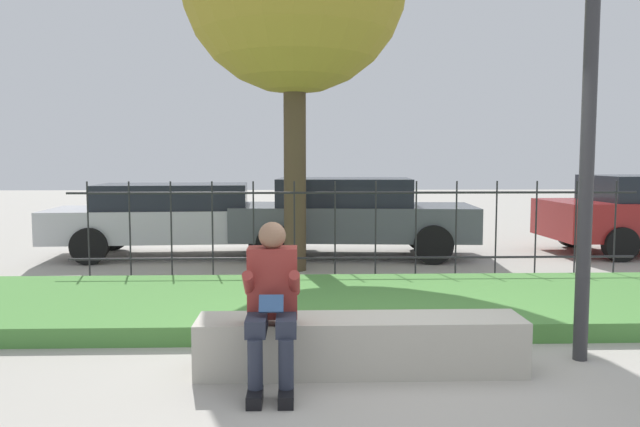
{
  "coord_description": "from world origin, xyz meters",
  "views": [
    {
      "loc": [
        -0.82,
        -4.93,
        1.73
      ],
      "look_at": [
        -0.58,
        2.23,
        1.1
      ],
      "focal_mm": 35.0,
      "sensor_mm": 36.0,
      "label": 1
    }
  ],
  "objects_px": {
    "car_parked_center": "(351,215)",
    "person_seated_reader": "(272,298)",
    "stone_bench": "(360,347)",
    "street_lamp": "(590,72)",
    "car_parked_left": "(182,217)"
  },
  "relations": [
    {
      "from": "stone_bench",
      "to": "car_parked_center",
      "type": "relative_size",
      "value": 0.61
    },
    {
      "from": "person_seated_reader",
      "to": "street_lamp",
      "type": "bearing_deg",
      "value": 11.22
    },
    {
      "from": "stone_bench",
      "to": "car_parked_left",
      "type": "height_order",
      "value": "car_parked_left"
    },
    {
      "from": "person_seated_reader",
      "to": "car_parked_center",
      "type": "height_order",
      "value": "car_parked_center"
    },
    {
      "from": "stone_bench",
      "to": "street_lamp",
      "type": "bearing_deg",
      "value": 6.98
    },
    {
      "from": "person_seated_reader",
      "to": "car_parked_left",
      "type": "bearing_deg",
      "value": 106.21
    },
    {
      "from": "car_parked_center",
      "to": "street_lamp",
      "type": "bearing_deg",
      "value": -71.35
    },
    {
      "from": "car_parked_center",
      "to": "stone_bench",
      "type": "bearing_deg",
      "value": -89.81
    },
    {
      "from": "person_seated_reader",
      "to": "car_parked_center",
      "type": "distance_m",
      "value": 6.44
    },
    {
      "from": "stone_bench",
      "to": "person_seated_reader",
      "type": "xyz_separation_m",
      "value": [
        -0.7,
        -0.28,
        0.48
      ]
    },
    {
      "from": "car_parked_center",
      "to": "car_parked_left",
      "type": "relative_size",
      "value": 0.91
    },
    {
      "from": "car_parked_center",
      "to": "street_lamp",
      "type": "distance_m",
      "value": 6.25
    },
    {
      "from": "stone_bench",
      "to": "car_parked_center",
      "type": "height_order",
      "value": "car_parked_center"
    },
    {
      "from": "person_seated_reader",
      "to": "street_lamp",
      "type": "relative_size",
      "value": 0.31
    },
    {
      "from": "car_parked_center",
      "to": "person_seated_reader",
      "type": "bearing_deg",
      "value": -95.85
    }
  ]
}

